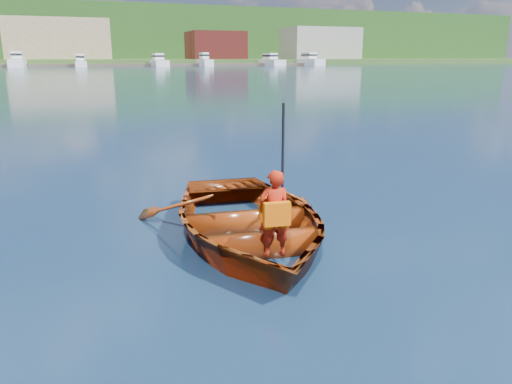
{
  "coord_description": "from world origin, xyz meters",
  "views": [
    {
      "loc": [
        -2.95,
        -6.29,
        2.59
      ],
      "look_at": [
        -0.57,
        0.21,
        0.71
      ],
      "focal_mm": 35.0,
      "sensor_mm": 36.0,
      "label": 1
    }
  ],
  "objects_px": {
    "child_paddler": "(274,213)",
    "dock": "(64,65)",
    "rowboat": "(247,220)",
    "marina_yachts": "(100,62)"
  },
  "relations": [
    {
      "from": "child_paddler",
      "to": "dock",
      "type": "relative_size",
      "value": 0.01
    },
    {
      "from": "rowboat",
      "to": "dock",
      "type": "xyz_separation_m",
      "value": [
        -3.29,
        147.79,
        0.1
      ]
    },
    {
      "from": "dock",
      "to": "rowboat",
      "type": "bearing_deg",
      "value": -88.72
    },
    {
      "from": "child_paddler",
      "to": "marina_yachts",
      "type": "relative_size",
      "value": 0.01
    },
    {
      "from": "child_paddler",
      "to": "dock",
      "type": "xyz_separation_m",
      "value": [
        -3.35,
        148.7,
        -0.28
      ]
    },
    {
      "from": "rowboat",
      "to": "child_paddler",
      "type": "bearing_deg",
      "value": -86.44
    },
    {
      "from": "marina_yachts",
      "to": "rowboat",
      "type": "bearing_deg",
      "value": -92.48
    },
    {
      "from": "dock",
      "to": "marina_yachts",
      "type": "xyz_separation_m",
      "value": [
        9.49,
        -4.67,
        0.99
      ]
    },
    {
      "from": "child_paddler",
      "to": "dock",
      "type": "bearing_deg",
      "value": 91.29
    },
    {
      "from": "child_paddler",
      "to": "dock",
      "type": "height_order",
      "value": "child_paddler"
    }
  ]
}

